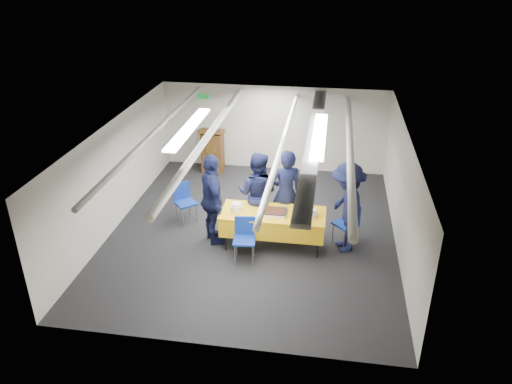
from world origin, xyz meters
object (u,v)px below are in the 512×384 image
chair_right (349,219)px  sailor_d (346,208)px  podium (213,150)px  serving_table (273,222)px  chair_left (184,198)px  sailor_c (212,200)px  chair_near (245,234)px  sailor_a (285,193)px  sheet_cake (275,212)px  sailor_b (257,194)px

chair_right → sailor_d: (-0.08, -0.26, 0.40)m
podium → sailor_d: sailor_d is taller
serving_table → chair_left: bearing=159.3°
serving_table → chair_left: (-2.09, 0.79, -0.03)m
sailor_c → chair_near: bearing=-152.7°
serving_table → sailor_a: size_ratio=1.10×
chair_near → sailor_a: (0.67, 1.10, 0.41)m
serving_table → sailor_c: size_ratio=1.08×
sheet_cake → chair_near: size_ratio=0.55×
sheet_cake → chair_right: chair_right is taller
sailor_c → podium: bearing=-14.8°
sailor_a → sailor_d: bearing=141.5°
podium → sailor_b: size_ratio=0.69×
chair_right → sailor_a: sailor_a is taller
podium → chair_right: size_ratio=1.44×
sailor_a → sailor_b: (-0.58, -0.05, -0.03)m
sailor_a → chair_near: bearing=39.7°
sheet_cake → chair_near: (-0.53, -0.47, -0.28)m
chair_near → chair_left: 2.07m
serving_table → sheet_cake: (0.04, -0.06, 0.25)m
chair_left → sailor_b: bearing=-9.3°
chair_right → sailor_a: size_ratio=0.46×
serving_table → podium: size_ratio=1.66×
chair_right → sheet_cake: bearing=-163.2°
sheet_cake → sailor_d: size_ratio=0.25×
sheet_cake → podium: 4.19m
serving_table → chair_near: chair_near is taller
sailor_c → chair_left: bearing=18.4°
sailor_d → chair_near: bearing=-86.7°
chair_near → sailor_d: (1.92, 0.65, 0.40)m
sailor_a → podium: bearing=-71.6°
sailor_a → sailor_d: 1.33m
chair_right → sailor_d: bearing=-106.8°
podium → chair_near: bearing=-68.5°
chair_right → podium: bearing=138.7°
chair_right → sailor_a: (-1.33, 0.18, 0.41)m
podium → chair_right: 4.79m
sheet_cake → chair_left: bearing=158.3°
serving_table → sailor_d: (1.43, 0.12, 0.37)m
serving_table → chair_right: (1.51, 0.39, -0.03)m
sailor_d → serving_table: bearing=-100.4°
serving_table → sailor_c: (-1.23, -0.01, 0.40)m
chair_near → sailor_b: 1.11m
chair_near → sailor_a: 1.35m
serving_table → sailor_b: (-0.40, 0.51, 0.35)m
sheet_cake → sailor_d: sailor_d is taller
sheet_cake → sailor_b: sailor_b is taller
sailor_b → sailor_c: (-0.83, -0.53, 0.05)m
chair_left → sailor_c: 1.25m
sailor_a → sailor_d: size_ratio=1.01×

